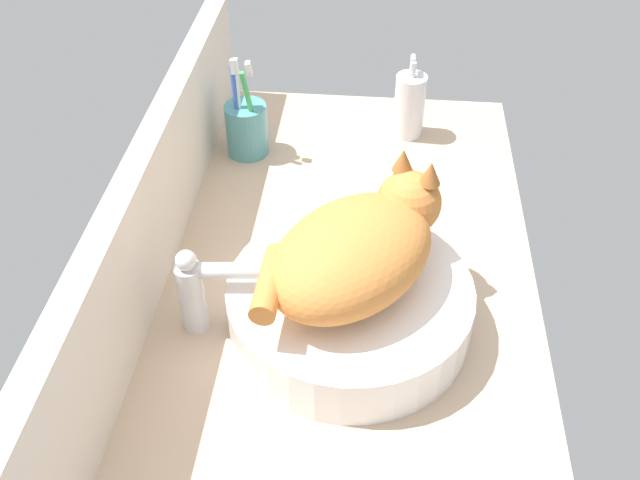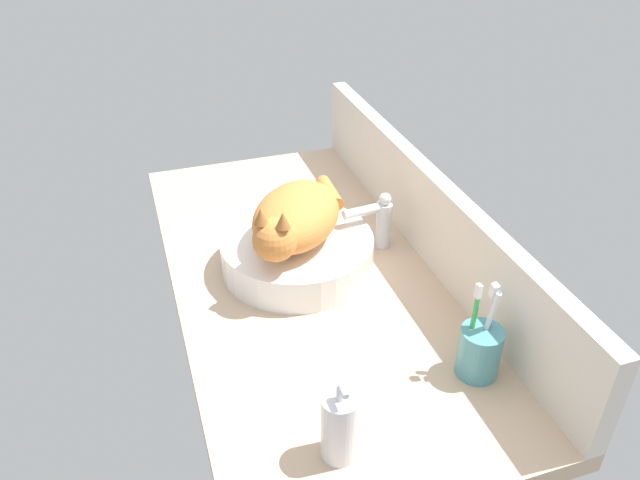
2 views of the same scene
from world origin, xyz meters
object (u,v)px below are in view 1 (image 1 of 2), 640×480
(sink_basin, at_px, (349,306))
(cat, at_px, (358,248))
(faucet, at_px, (199,288))
(soap_dispenser, at_px, (409,105))
(toothbrush_cup, at_px, (246,127))

(sink_basin, xyz_separation_m, cat, (0.01, -0.01, 0.09))
(faucet, height_order, soap_dispenser, soap_dispenser)
(cat, xyz_separation_m, soap_dispenser, (0.48, -0.07, -0.07))
(cat, bearing_deg, soap_dispenser, -8.51)
(sink_basin, relative_size, faucet, 2.41)
(cat, distance_m, faucet, 0.22)
(toothbrush_cup, bearing_deg, cat, -151.08)
(faucet, relative_size, toothbrush_cup, 0.73)
(faucet, bearing_deg, soap_dispenser, -28.54)
(sink_basin, height_order, faucet, faucet)
(faucet, xyz_separation_m, toothbrush_cup, (0.42, 0.01, -0.02))
(toothbrush_cup, bearing_deg, faucet, -178.52)
(toothbrush_cup, bearing_deg, soap_dispenser, -73.09)
(sink_basin, distance_m, soap_dispenser, 0.50)
(cat, xyz_separation_m, faucet, (-0.03, 0.20, -0.06))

